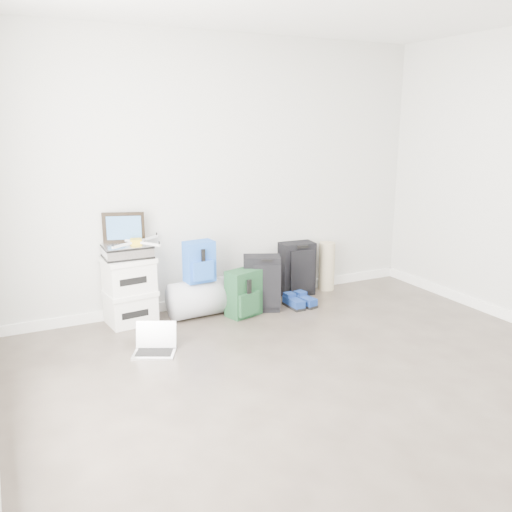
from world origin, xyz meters
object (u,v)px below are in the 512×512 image
duffel_bag (199,298)px  laptop (155,345)px  boxes_stack (130,290)px  briefcase (127,251)px  large_suitcase (262,283)px  carry_on (297,269)px

duffel_bag → laptop: (-0.64, -0.64, -0.12)m
duffel_bag → boxes_stack: bearing=167.6°
boxes_stack → briefcase: size_ratio=1.51×
boxes_stack → briefcase: bearing=-96.5°
laptop → briefcase: bearing=117.5°
boxes_stack → duffel_bag: size_ratio=1.09×
duffel_bag → large_suitcase: large_suitcase is taller
laptop → large_suitcase: bearing=48.8°
carry_on → laptop: bearing=-151.1°
boxes_stack → laptop: bearing=-95.3°
briefcase → laptop: briefcase is taller
boxes_stack → duffel_bag: boxes_stack is taller
large_suitcase → carry_on: (0.57, 0.28, 0.01)m
laptop → boxes_stack: bearing=117.5°
boxes_stack → carry_on: size_ratio=1.09×
duffel_bag → laptop: size_ratio=1.43×
briefcase → duffel_bag: bearing=-9.6°
boxes_stack → large_suitcase: size_ratio=1.13×
duffel_bag → large_suitcase: (0.63, -0.12, 0.10)m
large_suitcase → carry_on: carry_on is taller
briefcase → carry_on: 1.90m
boxes_stack → briefcase: 0.38m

